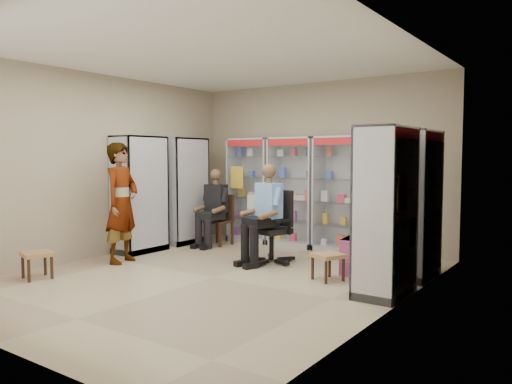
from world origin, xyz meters
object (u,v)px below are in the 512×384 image
Objects in this scene: cabinet_back_mid at (294,192)px; wooden_chair at (218,220)px; cabinet_back_right at (341,194)px; cabinet_left_far at (184,191)px; cabinet_right_near at (386,212)px; cabinet_left_near at (140,194)px; woven_stool_b at (37,265)px; cabinet_back_left at (252,190)px; woven_stool_a at (328,267)px; office_chair at (272,227)px; seated_shopkeeper at (270,217)px; standing_man at (122,203)px; cabinet_right_far at (415,204)px; pink_trunk at (362,257)px.

cabinet_back_mid is 1.50m from wooden_chair.
cabinet_left_far is (-2.83, -0.93, 0.00)m from cabinet_back_right.
cabinet_back_right is at bearing 36.16° from cabinet_right_near.
woven_stool_b is (0.33, -2.12, -0.82)m from cabinet_left_near.
cabinet_back_left is at bearing 57.72° from cabinet_right_near.
cabinet_right_near is 1.23m from woven_stool_a.
wooden_chair is (0.68, 1.30, -0.53)m from cabinet_left_near.
cabinet_back_right is at bearing 125.65° from cabinet_left_near.
cabinet_back_right reaches higher than office_chair.
seated_shopkeeper is 0.77× the size of standing_man.
standing_man is (-1.44, -2.79, -0.07)m from cabinet_back_mid.
office_chair reaches higher than woven_stool_a.
cabinet_left_far is 5.53× the size of woven_stool_a.
cabinet_back_right is (1.90, 0.00, 0.00)m from cabinet_back_left.
cabinet_back_right is at bearing 18.75° from wooden_chair.
seated_shopkeeper is (-2.10, -0.40, -0.28)m from cabinet_right_far.
cabinet_left_near is (-0.93, -2.03, 0.00)m from cabinet_back_left.
cabinet_right_near is at bearing -16.20° from woven_stool_a.
cabinet_right_far reaches higher than wooden_chair.
standing_man is at bearing -157.59° from pink_trunk.
cabinet_back_left is 3.82× the size of pink_trunk.
cabinet_right_near reaches higher than pink_trunk.
cabinet_back_right is 1.00× the size of cabinet_right_far.
cabinet_back_mid is 3.82× the size of pink_trunk.
cabinet_right_far reaches higher than pink_trunk.
cabinet_back_mid is at bearing -41.76° from standing_man.
wooden_chair is at bearing 83.96° from cabinet_right_far.
standing_man is (0.44, -1.86, -0.07)m from cabinet_left_far.
seated_shopkeeper reaches higher than office_chair.
standing_man is at bearing -117.26° from cabinet_back_mid.
cabinet_left_far is 5.50× the size of woven_stool_b.
office_chair is at bearing 106.74° from seated_shopkeeper.
wooden_chair is at bearing 172.68° from office_chair.
standing_man reaches higher than wooden_chair.
cabinet_back_right is at bearing -55.04° from standing_man.
woven_stool_a is 3.91m from woven_stool_b.
cabinet_back_right is at bearing 58.95° from woven_stool_b.
cabinet_back_mid reaches higher than pink_trunk.
cabinet_right_far and cabinet_left_far have the same top height.
cabinet_back_mid reaches higher than woven_stool_b.
office_chair is at bearing 76.88° from cabinet_left_far.
office_chair is (-0.47, -1.48, -0.43)m from cabinet_back_right.
wooden_chair is 0.50× the size of standing_man.
cabinet_back_mid and cabinet_right_near have the same top height.
office_chair is (1.43, -1.48, -0.43)m from cabinet_back_left.
woven_stool_a is (1.22, -0.50, -0.38)m from office_chair.
cabinet_back_left is at bearing 154.24° from pink_trunk.
cabinet_left_far is 2.13× the size of wooden_chair.
cabinet_right_near is at bearing -32.28° from cabinet_back_left.
cabinet_back_left is 1.77× the size of office_chair.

